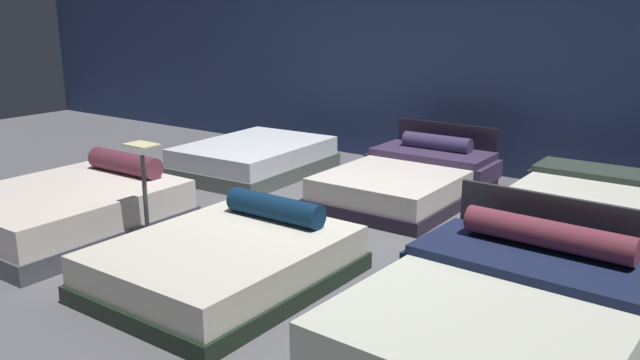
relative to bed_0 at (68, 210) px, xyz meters
name	(u,v)px	position (x,y,z in m)	size (l,w,h in m)	color
ground_plane	(334,235)	(2.13, 1.48, -0.25)	(18.00, 18.00, 0.02)	#5B5B60
showroom_back_wall	(471,38)	(2.13, 4.61, 1.51)	(18.00, 0.06, 3.50)	navy
bed_0	(68,210)	(0.00, 0.00, 0.00)	(1.66, 1.98, 0.68)	#4A4C55
bed_1	(227,261)	(2.10, 0.01, -0.04)	(1.56, 1.97, 0.59)	black
bed_2	(502,326)	(4.33, 0.07, 0.04)	(1.73, 2.16, 0.88)	#333538
bed_3	(254,158)	(-0.05, 2.81, -0.03)	(1.54, 2.03, 0.42)	#505952
bed_4	(410,180)	(2.15, 3.01, -0.02)	(1.53, 2.16, 0.74)	black
bed_5	(600,214)	(4.27, 2.84, 0.00)	(1.69, 1.99, 0.53)	#343330
price_sign	(146,212)	(1.05, 0.09, 0.15)	(0.28, 0.24, 1.01)	#3F3F44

